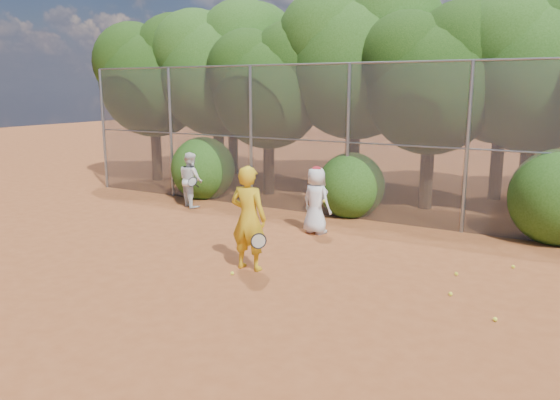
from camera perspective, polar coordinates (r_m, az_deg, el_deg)
The scene contains 22 objects.
ground at distance 9.13m, azimuth -2.50°, elevation -10.20°, with size 80.00×80.00×0.00m, color brown.
fence_back at distance 14.01m, azimuth 10.43°, elevation 5.97°, with size 20.05×0.09×4.03m.
tree_0 at distance 20.67m, azimuth -12.95°, elevation 12.87°, with size 4.38×3.81×6.00m.
tree_1 at distance 19.46m, azimuth -6.38°, elevation 13.86°, with size 4.64×4.03×6.35m.
tree_2 at distance 17.48m, azimuth -1.01°, elevation 12.28°, with size 3.99×3.47×5.47m.
tree_3 at distance 17.28m, azimuth 8.19°, elevation 14.87°, with size 4.89×4.26×6.70m.
tree_4 at distance 15.88m, azimuth 15.82°, elevation 12.54°, with size 4.19×3.64×5.73m.
tree_5 at distance 16.24m, azimuth 25.41°, elevation 12.87°, with size 4.51×3.92×6.17m.
tree_9 at distance 21.92m, azimuth -4.87°, elevation 14.09°, with size 4.83×4.20×6.62m.
tree_10 at distance 19.70m, azimuth 7.93°, elevation 15.15°, with size 5.15×4.48×7.06m.
tree_11 at distance 17.96m, azimuth 22.67°, elevation 13.25°, with size 4.64×4.03×6.35m.
bush_0 at distance 17.26m, azimuth -8.05°, elevation 3.57°, with size 2.00×2.00×2.00m, color #214812.
bush_1 at distance 14.75m, azimuth 7.44°, elevation 1.82°, with size 1.80×1.80×1.80m, color #214812.
bush_2 at distance 13.63m, azimuth 27.22°, elevation 0.66°, with size 2.20×2.20×2.20m, color #214812.
player_yellow at distance 10.25m, azimuth -3.31°, elevation -1.92°, with size 0.84×0.58×1.99m.
player_teen at distance 12.85m, azimuth 3.79°, elevation -0.03°, with size 0.87×0.68×1.61m.
player_white at distance 15.94m, azimuth -9.29°, elevation 2.11°, with size 0.95×0.87×1.59m.
ball_0 at distance 9.63m, azimuth 17.39°, elevation -9.35°, with size 0.07×0.07×0.07m, color yellow.
ball_1 at distance 11.43m, azimuth 23.19°, elevation -6.43°, with size 0.07×0.07×0.07m, color yellow.
ball_2 at distance 8.86m, azimuth 21.55°, elevation -11.52°, with size 0.07×0.07×0.07m, color yellow.
ball_3 at distance 10.20m, azimuth -5.02°, elevation -7.64°, with size 0.07×0.07×0.07m, color yellow.
ball_4 at distance 10.64m, azimuth 17.95°, elevation -7.35°, with size 0.07×0.07×0.07m, color yellow.
Camera 1 is at (4.59, -7.12, 3.40)m, focal length 35.00 mm.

